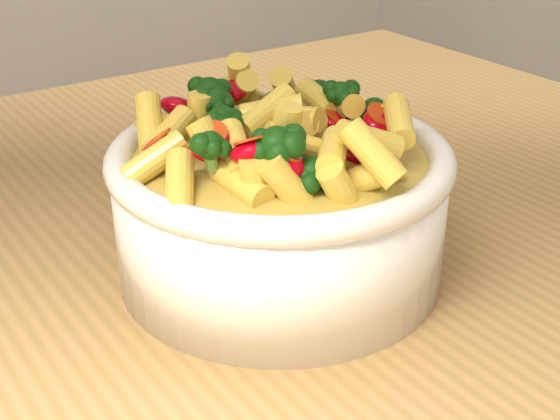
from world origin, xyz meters
TOP-DOWN VIEW (x-y plane):
  - table at (0.00, 0.00)m, footprint 1.20×0.80m
  - serving_bowl at (0.09, -0.08)m, footprint 0.22×0.22m
  - pasta_salad at (0.09, -0.08)m, footprint 0.17×0.17m

SIDE VIEW (x-z plane):
  - table at x=0.00m, z-range 0.35..1.25m
  - serving_bowl at x=0.09m, z-range 0.90..0.99m
  - pasta_salad at x=0.09m, z-range 0.99..1.03m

